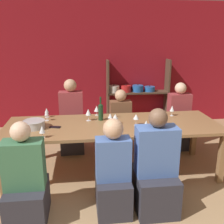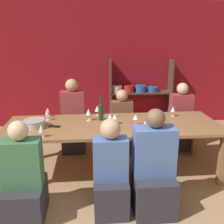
% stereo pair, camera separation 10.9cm
% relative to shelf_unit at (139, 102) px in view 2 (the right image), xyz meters
% --- Properties ---
extents(wall_back_red, '(8.80, 0.06, 2.70)m').
position_rel_shelf_unit_xyz_m(wall_back_red, '(-0.77, 0.20, 0.81)').
color(wall_back_red, maroon).
rests_on(wall_back_red, ground_plane).
extents(shelf_unit, '(1.38, 0.30, 1.48)m').
position_rel_shelf_unit_xyz_m(shelf_unit, '(0.00, 0.00, 0.00)').
color(shelf_unit, '#4C3828').
rests_on(shelf_unit, ground_plane).
extents(dining_table, '(3.04, 1.06, 0.76)m').
position_rel_shelf_unit_xyz_m(dining_table, '(-0.79, -2.12, 0.16)').
color(dining_table, olive).
rests_on(dining_table, ground_plane).
extents(mixing_bowl, '(0.30, 0.30, 0.11)m').
position_rel_shelf_unit_xyz_m(mixing_bowl, '(-1.87, -2.15, 0.28)').
color(mixing_bowl, '#B7BABC').
rests_on(mixing_bowl, dining_table).
extents(wine_bottle_green, '(0.07, 0.07, 0.35)m').
position_rel_shelf_unit_xyz_m(wine_bottle_green, '(-0.95, -1.91, 0.36)').
color(wine_bottle_green, '#19381E').
rests_on(wine_bottle_green, dining_table).
extents(wine_glass_white_a, '(0.08, 0.08, 0.15)m').
position_rel_shelf_unit_xyz_m(wine_glass_white_a, '(-0.76, -2.12, 0.33)').
color(wine_glass_white_a, white).
rests_on(wine_glass_white_a, dining_table).
extents(wine_glass_red_a, '(0.06, 0.06, 0.16)m').
position_rel_shelf_unit_xyz_m(wine_glass_red_a, '(-1.74, -1.84, 0.34)').
color(wine_glass_red_a, white).
rests_on(wine_glass_red_a, dining_table).
extents(wine_glass_red_b, '(0.08, 0.08, 0.15)m').
position_rel_shelf_unit_xyz_m(wine_glass_red_b, '(-0.99, -1.66, 0.33)').
color(wine_glass_red_b, white).
rests_on(wine_glass_red_b, dining_table).
extents(wine_glass_empty_a, '(0.07, 0.07, 0.16)m').
position_rel_shelf_unit_xyz_m(wine_glass_empty_a, '(-1.71, -2.53, 0.33)').
color(wine_glass_empty_a, white).
rests_on(wine_glass_empty_a, dining_table).
extents(wine_glass_empty_b, '(0.08, 0.08, 0.16)m').
position_rel_shelf_unit_xyz_m(wine_glass_empty_b, '(-0.48, -2.20, 0.35)').
color(wine_glass_empty_b, white).
rests_on(wine_glass_empty_b, dining_table).
extents(wine_glass_white_b, '(0.06, 0.06, 0.14)m').
position_rel_shelf_unit_xyz_m(wine_glass_white_b, '(-1.76, -1.67, 0.32)').
color(wine_glass_white_b, white).
rests_on(wine_glass_white_b, dining_table).
extents(wine_glass_red_c, '(0.07, 0.07, 0.16)m').
position_rel_shelf_unit_xyz_m(wine_glass_red_c, '(0.17, -1.83, 0.34)').
color(wine_glass_red_c, white).
rests_on(wine_glass_red_c, dining_table).
extents(wine_glass_white_c, '(0.07, 0.07, 0.13)m').
position_rel_shelf_unit_xyz_m(wine_glass_white_c, '(-0.82, -2.02, 0.32)').
color(wine_glass_white_c, white).
rests_on(wine_glass_white_c, dining_table).
extents(wine_glass_empty_c, '(0.08, 0.08, 0.16)m').
position_rel_shelf_unit_xyz_m(wine_glass_empty_c, '(-0.41, -2.50, 0.34)').
color(wine_glass_empty_c, white).
rests_on(wine_glass_empty_c, dining_table).
extents(wine_glass_red_d, '(0.08, 0.08, 0.18)m').
position_rel_shelf_unit_xyz_m(wine_glass_red_d, '(-1.13, -1.91, 0.35)').
color(wine_glass_red_d, white).
rests_on(wine_glass_red_d, dining_table).
extents(cell_phone, '(0.16, 0.11, 0.01)m').
position_rel_shelf_unit_xyz_m(cell_phone, '(-1.60, -2.16, 0.23)').
color(cell_phone, black).
rests_on(cell_phone, dining_table).
extents(person_near_a, '(0.46, 0.57, 1.22)m').
position_rel_shelf_unit_xyz_m(person_near_a, '(-0.41, -3.00, -0.10)').
color(person_near_a, '#2D2D38').
rests_on(person_near_a, ground_plane).
extents(person_far_a, '(0.38, 0.48, 1.19)m').
position_rel_shelf_unit_xyz_m(person_far_a, '(0.49, -1.31, -0.10)').
color(person_far_a, '#2D2D38').
rests_on(person_far_a, ground_plane).
extents(person_near_b, '(0.43, 0.53, 1.14)m').
position_rel_shelf_unit_xyz_m(person_near_b, '(-1.85, -3.02, -0.13)').
color(person_near_b, '#2D2D38').
rests_on(person_near_b, ground_plane).
extents(person_far_b, '(0.36, 0.45, 1.09)m').
position_rel_shelf_unit_xyz_m(person_far_b, '(-0.56, -1.31, -0.13)').
color(person_far_b, '#2D2D38').
rests_on(person_far_b, ground_plane).
extents(person_near_c, '(0.38, 0.48, 1.12)m').
position_rel_shelf_unit_xyz_m(person_near_c, '(-0.90, -3.00, -0.12)').
color(person_near_c, '#2D2D38').
rests_on(person_near_c, ground_plane).
extents(person_far_c, '(0.40, 0.50, 1.28)m').
position_rel_shelf_unit_xyz_m(person_far_c, '(-1.41, -1.23, -0.06)').
color(person_far_c, '#2D2D38').
rests_on(person_far_c, ground_plane).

